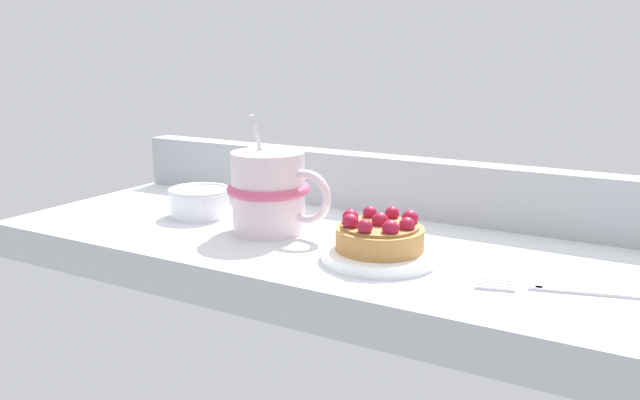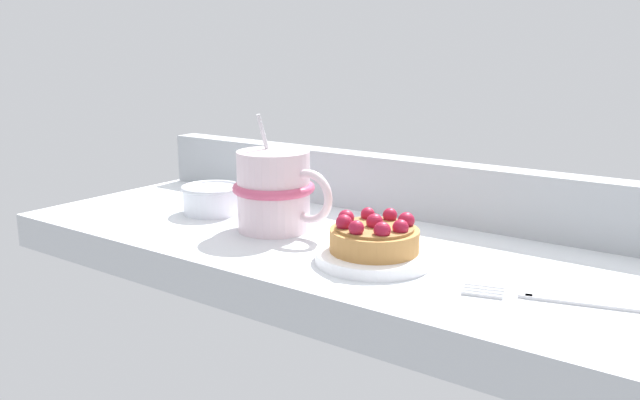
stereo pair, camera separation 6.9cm
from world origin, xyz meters
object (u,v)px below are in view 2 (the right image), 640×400
(raspberry_tart, at_px, (374,236))
(dessert_fork, at_px, (569,300))
(sugar_bowl, at_px, (210,199))
(dessert_plate, at_px, (374,257))
(coffee_mug, at_px, (275,191))

(raspberry_tart, xyz_separation_m, dessert_fork, (0.19, 0.00, -0.02))
(raspberry_tart, distance_m, sugar_bowl, 0.28)
(sugar_bowl, bearing_deg, dessert_fork, -5.11)
(dessert_plate, relative_size, sugar_bowl, 1.50)
(coffee_mug, bearing_deg, sugar_bowl, 174.82)
(dessert_plate, relative_size, coffee_mug, 0.88)
(dessert_fork, xyz_separation_m, sugar_bowl, (-0.46, 0.04, 0.02))
(raspberry_tart, bearing_deg, sugar_bowl, 170.78)
(dessert_fork, bearing_deg, dessert_plate, -179.11)
(raspberry_tart, height_order, sugar_bowl, raspberry_tart)
(dessert_plate, bearing_deg, sugar_bowl, 170.80)
(sugar_bowl, bearing_deg, raspberry_tart, -9.22)
(dessert_fork, bearing_deg, sugar_bowl, 174.89)
(raspberry_tart, relative_size, dessert_fork, 0.50)
(raspberry_tart, height_order, dessert_fork, raspberry_tart)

